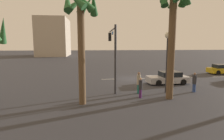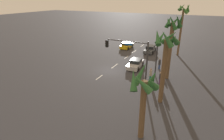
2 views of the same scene
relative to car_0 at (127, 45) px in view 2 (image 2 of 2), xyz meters
name	(u,v)px [view 2 (image 2 of 2)]	position (x,y,z in m)	size (l,w,h in m)	color
ground_plane	(108,71)	(14.14, 2.54, -0.64)	(220.00, 220.00, 0.00)	#333338
lane_stripe_0	(142,46)	(-3.86, 2.54, -0.64)	(2.48, 0.14, 0.01)	silver
lane_stripe_1	(134,52)	(1.93, 2.54, -0.64)	(2.50, 0.14, 0.01)	silver
lane_stripe_2	(126,57)	(6.46, 2.54, -0.64)	(1.92, 0.14, 0.01)	silver
lane_stripe_3	(115,66)	(11.77, 2.54, -0.64)	(2.52, 0.14, 0.01)	silver
lane_stripe_4	(99,77)	(17.11, 2.54, -0.64)	(1.88, 0.14, 0.01)	silver
car_0	(127,45)	(0.00, 0.00, 0.00)	(4.13, 1.96, 1.38)	gold
car_1	(136,64)	(10.85, 5.89, -0.01)	(4.56, 2.08, 1.35)	#B7B7BC
car_2	(150,49)	(0.78, 5.67, -0.02)	(4.68, 1.97, 1.35)	#474C51
traffic_signal	(131,55)	(17.16, 7.36, 3.48)	(0.33, 5.92, 5.99)	#38383D
streetlamp	(157,50)	(12.62, 9.59, 3.20)	(0.56, 0.56, 5.40)	#2D2D33
pedestrian_0	(151,74)	(15.12, 9.52, 0.38)	(0.38, 0.38, 1.91)	#1E7266
pedestrian_1	(159,64)	(9.95, 9.61, 0.30)	(0.51, 0.51, 1.79)	#2D478C
pedestrian_2	(160,78)	(15.32, 10.89, 0.25)	(0.42, 0.42, 1.67)	#59266B
palm_tree_0	(183,17)	(0.56, 11.32, 6.71)	(2.61, 2.49, 9.82)	brown
palm_tree_1	(172,35)	(13.09, 11.47, 5.55)	(2.41, 2.56, 8.98)	brown
palm_tree_2	(165,51)	(19.94, 11.93, 5.21)	(2.52, 2.73, 8.10)	brown
palm_tree_3	(143,90)	(26.20, 11.63, 3.74)	(2.50, 2.44, 6.29)	brown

